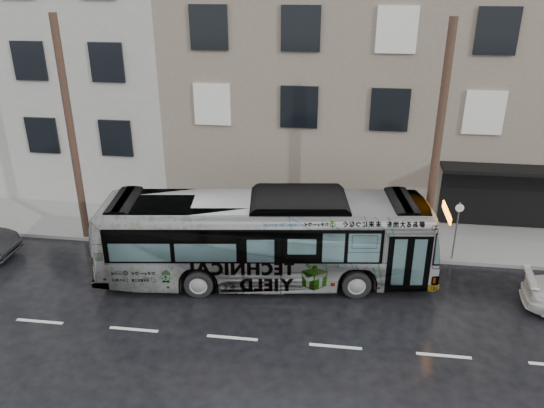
{
  "coord_description": "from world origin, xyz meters",
  "views": [
    {
      "loc": [
        3.01,
        -15.69,
        10.4
      ],
      "look_at": [
        0.58,
        2.5,
        2.43
      ],
      "focal_mm": 35.0,
      "sensor_mm": 36.0,
      "label": 1
    }
  ],
  "objects": [
    {
      "name": "building_taupe",
      "position": [
        5.0,
        12.7,
        5.5
      ],
      "size": [
        20.0,
        12.0,
        11.0
      ],
      "primitive_type": "cube",
      "color": "gray",
      "rests_on": "ground"
    },
    {
      "name": "sidewalk",
      "position": [
        0.0,
        4.9,
        0.07
      ],
      "size": [
        90.0,
        3.6,
        0.15
      ],
      "primitive_type": "cube",
      "color": "gray",
      "rests_on": "ground"
    },
    {
      "name": "bus",
      "position": [
        0.53,
        1.14,
        1.67
      ],
      "size": [
        12.26,
        4.32,
        3.34
      ],
      "primitive_type": "imported",
      "rotation": [
        0.0,
        0.0,
        1.7
      ],
      "color": "#B2B2B2",
      "rests_on": "ground"
    },
    {
      "name": "utility_pole_rear",
      "position": [
        -7.5,
        3.3,
        4.65
      ],
      "size": [
        0.3,
        0.3,
        9.0
      ],
      "primitive_type": "cylinder",
      "color": "#4A3125",
      "rests_on": "sidewalk"
    },
    {
      "name": "ground",
      "position": [
        0.0,
        0.0,
        0.0
      ],
      "size": [
        120.0,
        120.0,
        0.0
      ],
      "primitive_type": "plane",
      "color": "black",
      "rests_on": "ground"
    },
    {
      "name": "sign_post",
      "position": [
        7.6,
        3.3,
        1.35
      ],
      "size": [
        0.06,
        0.06,
        2.4
      ],
      "primitive_type": "cylinder",
      "color": "slate",
      "rests_on": "sidewalk"
    },
    {
      "name": "utility_pole_front",
      "position": [
        6.5,
        3.3,
        4.65
      ],
      "size": [
        0.3,
        0.3,
        9.0
      ],
      "primitive_type": "cylinder",
      "color": "#4A3125",
      "rests_on": "sidewalk"
    }
  ]
}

